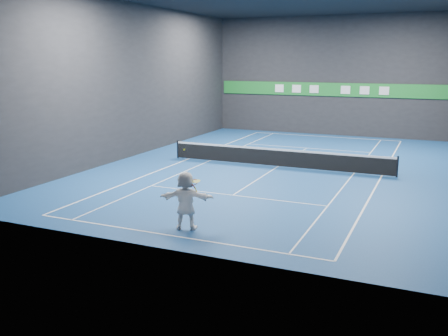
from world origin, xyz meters
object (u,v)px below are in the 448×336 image
at_px(tennis_racket, 194,183).
at_px(tennis_net, 278,157).
at_px(player, 186,200).
at_px(tennis_ball, 184,150).

bearing_deg(tennis_racket, tennis_net, 92.55).
bearing_deg(player, tennis_net, -106.88).
bearing_deg(tennis_ball, tennis_net, 90.43).
distance_m(tennis_ball, tennis_racket, 1.18).
bearing_deg(player, tennis_racket, 171.04).
height_order(player, tennis_net, player).
xyz_separation_m(tennis_ball, tennis_racket, (0.41, -0.08, -1.11)).
relative_size(tennis_net, tennis_racket, 26.03).
distance_m(player, tennis_net, 11.07).
height_order(tennis_ball, tennis_racket, tennis_ball).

